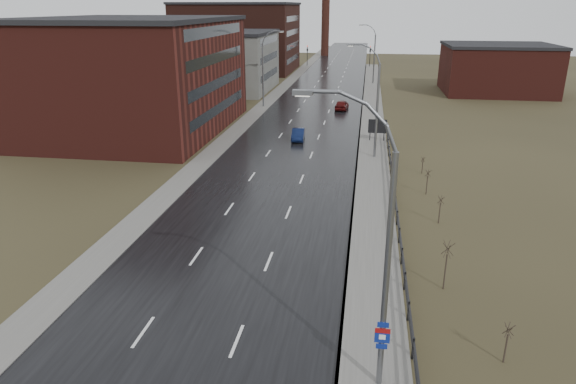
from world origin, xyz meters
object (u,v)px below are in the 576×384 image
(streetlight_main, at_px, (379,254))
(billboard, at_px, (377,127))
(car_far, at_px, (342,105))
(car_near, at_px, (298,135))

(streetlight_main, relative_size, billboard, 4.60)
(billboard, distance_m, car_far, 19.33)
(billboard, xyz_separation_m, car_far, (-5.01, 18.64, -1.02))
(car_near, distance_m, car_far, 19.71)
(streetlight_main, distance_m, car_near, 41.40)
(car_near, bearing_deg, billboard, 0.43)
(billboard, relative_size, car_far, 0.61)
(billboard, relative_size, car_near, 0.66)
(billboard, bearing_deg, car_near, -175.83)
(streetlight_main, xyz_separation_m, car_near, (-8.39, 40.17, -5.41))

